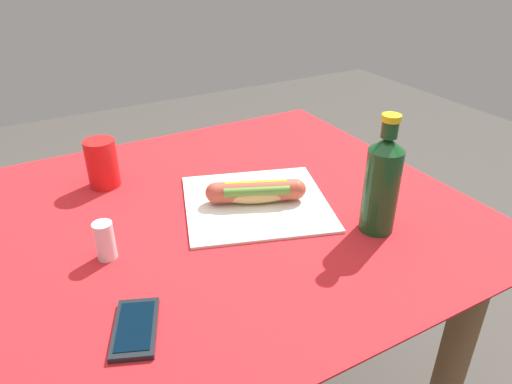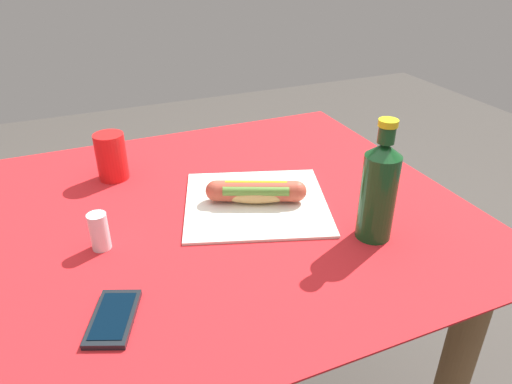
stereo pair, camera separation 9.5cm
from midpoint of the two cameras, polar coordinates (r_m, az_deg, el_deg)
dining_table at (r=1.10m, az=-6.16°, el=-8.48°), size 1.02×0.93×0.75m
paper_wrapper at (r=1.04m, az=-2.63°, el=-1.37°), size 0.38×0.38×0.01m
hot_dog at (r=1.02m, az=-2.66°, el=-0.04°), size 0.21×0.12×0.05m
cell_phone at (r=0.77m, az=-17.92°, el=-15.46°), size 0.10×0.14×0.01m
soda_bottle at (r=0.92m, az=12.13°, el=1.03°), size 0.07×0.07×0.24m
drinking_cup at (r=1.16m, az=-20.33°, el=3.21°), size 0.07×0.07×0.11m
salt_shaker at (r=0.91m, az=-20.65°, el=-5.61°), size 0.04×0.04×0.07m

